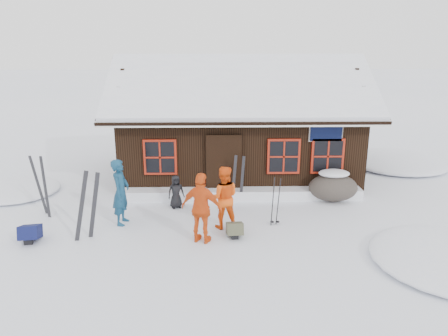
# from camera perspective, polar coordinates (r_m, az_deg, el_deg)

# --- Properties ---
(ground) EXTENTS (120.00, 120.00, 0.00)m
(ground) POSITION_cam_1_polar(r_m,az_deg,el_deg) (11.95, -4.15, -7.91)
(ground) COLOR white
(ground) RESTS_ON ground
(mountain_hut) EXTENTS (8.90, 6.09, 4.42)m
(mountain_hut) POSITION_cam_1_polar(r_m,az_deg,el_deg) (16.21, 1.89, 4.65)
(mountain_hut) COLOR black
(mountain_hut) RESTS_ON ground
(snow_drift) EXTENTS (7.60, 0.60, 0.35)m
(snow_drift) POSITION_cam_1_polar(r_m,az_deg,el_deg) (13.97, 2.44, -3.35)
(snow_drift) COLOR white
(snow_drift) RESTS_ON ground
(snow_mounds) EXTENTS (20.60, 13.20, 0.48)m
(snow_mounds) POSITION_cam_1_polar(r_m,az_deg,el_deg) (13.69, 3.17, -4.59)
(snow_mounds) COLOR white
(snow_mounds) RESTS_ON ground
(skier_teal) EXTENTS (0.52, 0.72, 1.84)m
(skier_teal) POSITION_cam_1_polar(r_m,az_deg,el_deg) (12.24, -13.34, -3.07)
(skier_teal) COLOR navy
(skier_teal) RESTS_ON ground
(skier_orange_left) EXTENTS (0.84, 0.66, 1.72)m
(skier_orange_left) POSITION_cam_1_polar(r_m,az_deg,el_deg) (11.69, -0.06, -3.86)
(skier_orange_left) COLOR #F05410
(skier_orange_left) RESTS_ON ground
(skier_orange_right) EXTENTS (1.16, 0.80, 1.82)m
(skier_orange_right) POSITION_cam_1_polar(r_m,az_deg,el_deg) (10.85, -2.92, -5.28)
(skier_orange_right) COLOR #E15117
(skier_orange_right) RESTS_ON ground
(skier_crouched) EXTENTS (0.58, 0.47, 1.02)m
(skier_crouched) POSITION_cam_1_polar(r_m,az_deg,el_deg) (13.23, -6.30, -3.09)
(skier_crouched) COLOR black
(skier_crouched) RESTS_ON ground
(boulder) EXTENTS (1.54, 1.16, 0.90)m
(boulder) POSITION_cam_1_polar(r_m,az_deg,el_deg) (14.17, 14.06, -2.37)
(boulder) COLOR #4C443D
(boulder) RESTS_ON ground
(ski_pair_left) EXTENTS (0.78, 0.25, 1.86)m
(ski_pair_left) POSITION_cam_1_polar(r_m,az_deg,el_deg) (11.55, -17.38, -4.78)
(ski_pair_left) COLOR black
(ski_pair_left) RESTS_ON ground
(ski_pair_mid) EXTENTS (0.58, 0.39, 1.81)m
(ski_pair_mid) POSITION_cam_1_polar(r_m,az_deg,el_deg) (13.58, -22.70, -2.24)
(ski_pair_mid) COLOR black
(ski_pair_mid) RESTS_ON ground
(ski_pair_right) EXTENTS (0.44, 0.15, 1.55)m
(ski_pair_right) POSITION_cam_1_polar(r_m,az_deg,el_deg) (13.54, 1.85, -1.54)
(ski_pair_right) COLOR black
(ski_pair_right) RESTS_ON ground
(ski_poles) EXTENTS (0.25, 0.12, 1.40)m
(ski_poles) POSITION_cam_1_polar(r_m,az_deg,el_deg) (12.00, 6.74, -4.45)
(ski_poles) COLOR black
(ski_poles) RESTS_ON ground
(backpack_blue) EXTENTS (0.57, 0.69, 0.34)m
(backpack_blue) POSITION_cam_1_polar(r_m,az_deg,el_deg) (12.19, -23.94, -8.02)
(backpack_blue) COLOR #0F1442
(backpack_blue) RESTS_ON ground
(backpack_olive) EXTENTS (0.45, 0.57, 0.30)m
(backpack_olive) POSITION_cam_1_polar(r_m,az_deg,el_deg) (11.42, 1.41, -8.26)
(backpack_olive) COLOR #484934
(backpack_olive) RESTS_ON ground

